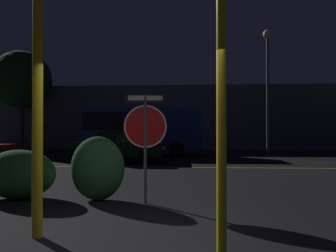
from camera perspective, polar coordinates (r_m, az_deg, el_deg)
The scene contains 12 objects.
ground_plane at distance 4.82m, azimuth -6.76°, elevation -19.32°, with size 260.00×260.00×0.00m, color black.
road_center_stripe at distance 13.39m, azimuth 0.00°, elevation -7.19°, with size 42.06×0.12×0.01m, color gold.
stop_sign at distance 6.87m, azimuth -3.96°, elevation -0.03°, with size 0.89×0.12×2.31m.
yellow_pole_left at distance 5.07m, azimuth -21.76°, elevation 2.21°, with size 0.15×0.15×3.58m, color yellow.
yellow_pole_right at distance 3.99m, azimuth 9.29°, elevation 2.93°, with size 0.12×0.12×3.58m, color yellow.
hedge_bush_1 at distance 8.09m, azimuth -24.53°, elevation -7.64°, with size 1.66×1.07×1.09m, color #285B2D.
hedge_bush_2 at distance 7.36m, azimuth -12.13°, elevation -7.21°, with size 1.18×0.75×1.39m, color #2D6633.
passing_car_2 at distance 15.54m, azimuth -8.22°, elevation -3.58°, with size 4.03×2.03×1.46m.
delivery_truck at distance 19.32m, azimuth -5.07°, elevation -0.41°, with size 6.87×2.37×2.76m.
street_lamp at distance 19.87m, azimuth 16.96°, elevation 9.55°, with size 0.52×0.52×7.28m.
tree_0 at distance 25.71m, azimuth -24.08°, elevation 7.31°, with size 4.12×4.12×7.12m.
building_backdrop at distance 26.86m, azimuth 0.45°, elevation 1.34°, with size 28.01×4.67×4.88m, color #4C4C56.
Camera 1 is at (0.81, -4.49, 1.55)m, focal length 35.00 mm.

